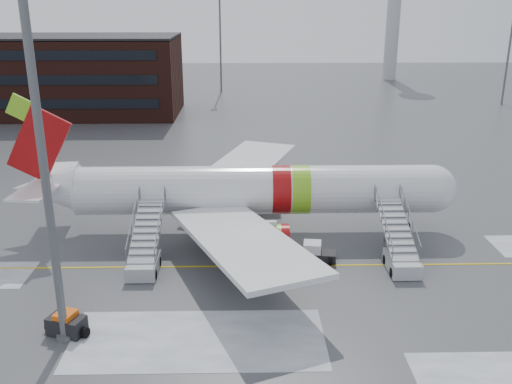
{
  "coord_description": "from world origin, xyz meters",
  "views": [
    {
      "loc": [
        -3.34,
        -37.14,
        17.87
      ],
      "look_at": [
        -2.52,
        3.41,
        4.0
      ],
      "focal_mm": 40.0,
      "sensor_mm": 36.0,
      "label": 1
    }
  ],
  "objects_px": {
    "airliner": "(243,191)",
    "light_mast_near": "(33,81)",
    "baggage_tractor": "(67,325)",
    "pushback_tug": "(316,253)",
    "airstair_fwd": "(400,252)",
    "airstair_aft": "(145,254)"
  },
  "relations": [
    {
      "from": "airliner",
      "to": "light_mast_near",
      "type": "height_order",
      "value": "light_mast_near"
    },
    {
      "from": "baggage_tractor",
      "to": "light_mast_near",
      "type": "xyz_separation_m",
      "value": [
        0.02,
        -0.51,
        13.56
      ]
    },
    {
      "from": "airliner",
      "to": "light_mast_near",
      "type": "relative_size",
      "value": 1.28
    },
    {
      "from": "pushback_tug",
      "to": "baggage_tractor",
      "type": "xyz_separation_m",
      "value": [
        -15.05,
        -9.06,
        -0.04
      ]
    },
    {
      "from": "baggage_tractor",
      "to": "airliner",
      "type": "bearing_deg",
      "value": 56.03
    },
    {
      "from": "airstair_fwd",
      "to": "baggage_tractor",
      "type": "xyz_separation_m",
      "value": [
        -20.79,
        -8.14,
        -0.49
      ]
    },
    {
      "from": "airstair_fwd",
      "to": "light_mast_near",
      "type": "distance_m",
      "value": 26.02
    },
    {
      "from": "light_mast_near",
      "to": "pushback_tug",
      "type": "bearing_deg",
      "value": 32.48
    },
    {
      "from": "airliner",
      "to": "airstair_aft",
      "type": "distance_m",
      "value": 9.75
    },
    {
      "from": "airliner",
      "to": "baggage_tractor",
      "type": "distance_m",
      "value": 17.92
    },
    {
      "from": "light_mast_near",
      "to": "airstair_aft",
      "type": "bearing_deg",
      "value": 70.69
    },
    {
      "from": "pushback_tug",
      "to": "light_mast_near",
      "type": "height_order",
      "value": "light_mast_near"
    },
    {
      "from": "airstair_aft",
      "to": "baggage_tractor",
      "type": "bearing_deg",
      "value": -110.52
    },
    {
      "from": "airliner",
      "to": "airstair_fwd",
      "type": "relative_size",
      "value": 4.55
    },
    {
      "from": "airliner",
      "to": "baggage_tractor",
      "type": "bearing_deg",
      "value": -123.97
    },
    {
      "from": "airstair_fwd",
      "to": "airstair_aft",
      "type": "bearing_deg",
      "value": 180.0
    },
    {
      "from": "airstair_fwd",
      "to": "baggage_tractor",
      "type": "distance_m",
      "value": 22.33
    },
    {
      "from": "airliner",
      "to": "airstair_aft",
      "type": "height_order",
      "value": "airliner"
    },
    {
      "from": "airstair_aft",
      "to": "baggage_tractor",
      "type": "distance_m",
      "value": 8.7
    },
    {
      "from": "airstair_aft",
      "to": "light_mast_near",
      "type": "relative_size",
      "value": 0.28
    },
    {
      "from": "airstair_fwd",
      "to": "light_mast_near",
      "type": "xyz_separation_m",
      "value": [
        -20.77,
        -8.65,
        13.07
      ]
    },
    {
      "from": "airliner",
      "to": "airstair_fwd",
      "type": "bearing_deg",
      "value": -30.94
    }
  ]
}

